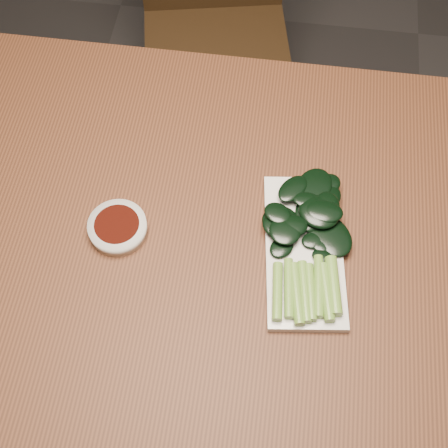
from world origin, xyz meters
TOP-DOWN VIEW (x-y plane):
  - ground at (0.00, 0.00)m, footprint 6.00×6.00m
  - table at (0.00, 0.00)m, footprint 1.40×0.80m
  - chair_far at (-0.11, 0.78)m, footprint 0.45×0.45m
  - sauce_bowl at (-0.15, -0.01)m, footprint 0.09×0.09m
  - serving_plate at (0.15, -0.01)m, footprint 0.15×0.28m
  - gai_lan at (0.15, 0.01)m, footprint 0.17×0.29m

SIDE VIEW (x-z plane):
  - ground at x=0.00m, z-range 0.00..0.00m
  - chair_far at x=-0.11m, z-range 0.04..0.93m
  - table at x=0.00m, z-range 0.30..1.05m
  - serving_plate at x=0.15m, z-range 0.75..0.76m
  - sauce_bowl at x=-0.15m, z-range 0.75..0.78m
  - gai_lan at x=0.15m, z-range 0.76..0.79m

